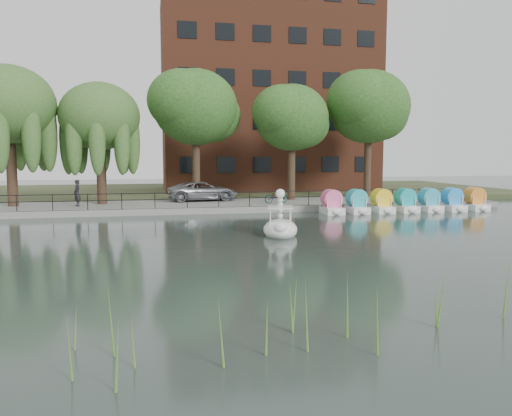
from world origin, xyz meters
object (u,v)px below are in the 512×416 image
object	(u,v)px
bicycle	(276,196)
swan_boat	(280,226)
pedestrian	(77,191)
minivan	(203,190)

from	to	relation	value
bicycle	swan_boat	distance (m)	11.47
pedestrian	swan_boat	distance (m)	15.73
pedestrian	swan_boat	xyz separation A→B (m)	(10.55, -11.63, -0.93)
minivan	swan_boat	bearing A→B (deg)	-176.69
minivan	pedestrian	xyz separation A→B (m)	(-8.38, -2.28, 0.18)
minivan	pedestrian	bearing A→B (deg)	99.69
pedestrian	swan_boat	bearing A→B (deg)	11.51
pedestrian	swan_boat	size ratio (longest dim) A/B	0.71
minivan	swan_boat	distance (m)	14.10
bicycle	pedestrian	world-z (taller)	pedestrian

